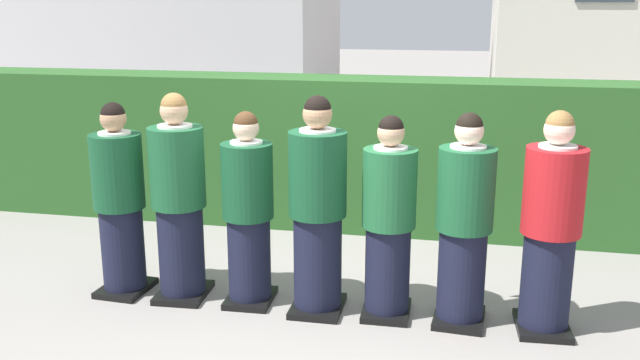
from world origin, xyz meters
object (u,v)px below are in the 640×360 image
object	(u,v)px
student_front_row_0	(120,204)
student_front_row_4	(389,223)
student_front_row_1	(179,203)
student_front_row_5	(464,226)
student_front_row_2	(248,214)
student_in_red_blazer	(551,229)
student_front_row_3	(318,211)

from	to	relation	value
student_front_row_0	student_front_row_4	xyz separation A→B (m)	(2.19, 0.01, -0.02)
student_front_row_0	student_front_row_1	size ratio (longest dim) A/B	0.95
student_front_row_1	student_front_row_5	bearing A→B (deg)	-0.36
student_front_row_2	student_in_red_blazer	bearing A→B (deg)	-0.88
student_front_row_2	student_front_row_5	world-z (taller)	student_front_row_5
student_front_row_1	student_front_row_2	size ratio (longest dim) A/B	1.08
student_front_row_2	student_in_red_blazer	size ratio (longest dim) A/B	0.95
student_front_row_2	student_front_row_5	size ratio (longest dim) A/B	0.97
student_front_row_2	student_front_row_4	xyz separation A→B (m)	(1.11, -0.01, 0.00)
student_front_row_4	student_front_row_5	xyz separation A→B (m)	(0.55, -0.02, 0.02)
student_front_row_4	student_front_row_5	size ratio (longest dim) A/B	0.97
student_front_row_1	student_front_row_4	bearing A→B (deg)	0.09
student_front_row_1	student_front_row_4	size ratio (longest dim) A/B	1.08
student_front_row_0	student_front_row_2	world-z (taller)	student_front_row_0
student_front_row_2	student_front_row_4	bearing A→B (deg)	-0.37
student_front_row_4	student_in_red_blazer	world-z (taller)	student_in_red_blazer
student_front_row_1	student_front_row_2	xyz separation A→B (m)	(0.57, 0.01, -0.06)
student_front_row_2	student_front_row_3	xyz separation A→B (m)	(0.57, -0.04, 0.07)
student_front_row_2	student_front_row_3	distance (m)	0.57
student_front_row_1	student_front_row_2	distance (m)	0.58
student_front_row_0	student_in_red_blazer	size ratio (longest dim) A/B	0.97
student_front_row_0	student_front_row_2	distance (m)	1.08
student_front_row_2	student_in_red_blazer	world-z (taller)	student_in_red_blazer
student_front_row_3	student_front_row_0	bearing A→B (deg)	179.16
student_front_row_2	student_front_row_3	world-z (taller)	student_front_row_3
student_front_row_0	student_front_row_1	bearing A→B (deg)	0.79
student_in_red_blazer	student_front_row_2	bearing A→B (deg)	179.12
student_front_row_0	student_in_red_blazer	world-z (taller)	student_in_red_blazer
student_front_row_3	student_front_row_4	xyz separation A→B (m)	(0.54, 0.03, -0.07)
student_front_row_3	student_front_row_1	bearing A→B (deg)	178.43
student_front_row_4	student_front_row_5	world-z (taller)	student_front_row_5
student_front_row_2	student_front_row_5	distance (m)	1.66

